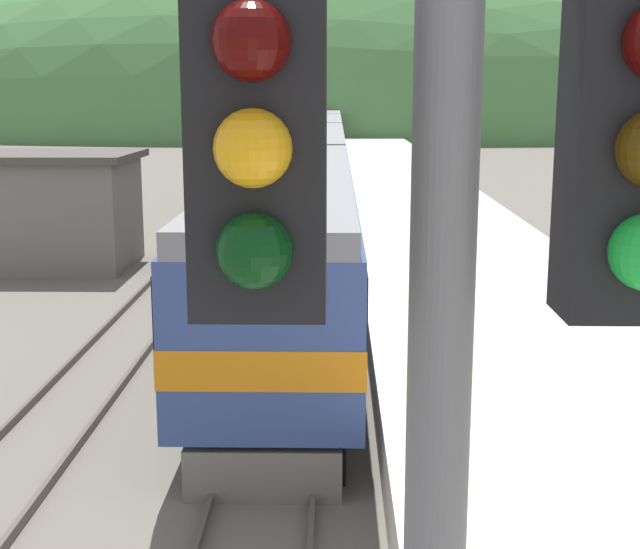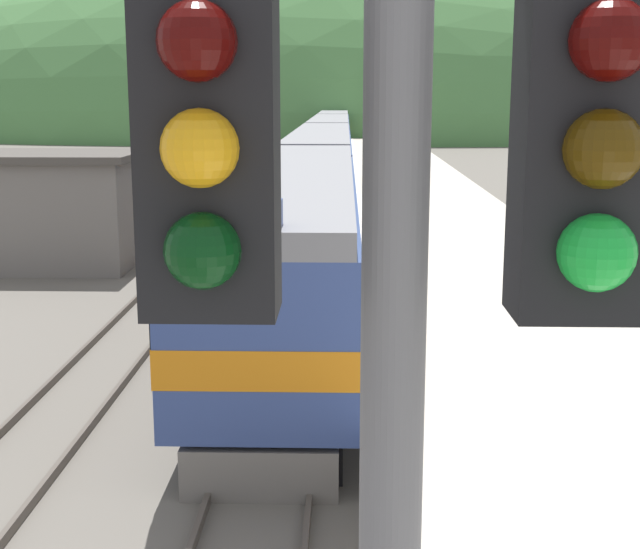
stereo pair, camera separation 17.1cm
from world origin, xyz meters
The scene contains 10 objects.
track_main centered at (0.00, 70.00, 0.08)m, with size 1.52×180.00×0.16m.
track_siding centered at (-3.89, 70.00, 0.08)m, with size 1.51×180.00×0.16m.
platform centered at (4.91, 50.00, 0.49)m, with size 6.40×140.00×0.98m.
distant_hills centered at (0.00, 127.52, 0.00)m, with size 141.08×63.49×53.44m.
station_shed centered at (-8.82, 29.67, 1.92)m, with size 6.49×4.65×3.78m.
express_train_lead_car centered at (0.00, 21.95, 2.12)m, with size 2.93×19.98×4.24m.
carriage_second centered at (0.00, 44.51, 2.11)m, with size 2.92×22.91×3.88m.
carriage_third centered at (0.00, 68.30, 2.11)m, with size 2.92×22.91×3.88m.
carriage_fourth centered at (0.00, 92.08, 2.11)m, with size 2.92×22.91×3.88m.
signal_mast_main centered at (1.35, 3.18, 4.61)m, with size 2.20×0.42×7.06m.
Camera 2 is at (1.20, 0.58, 5.70)m, focal length 50.00 mm.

